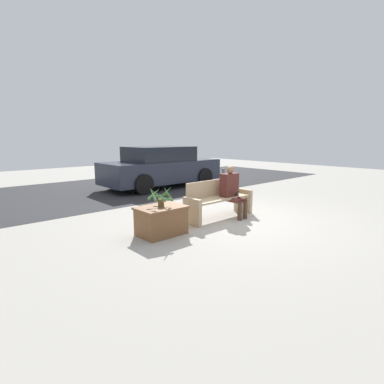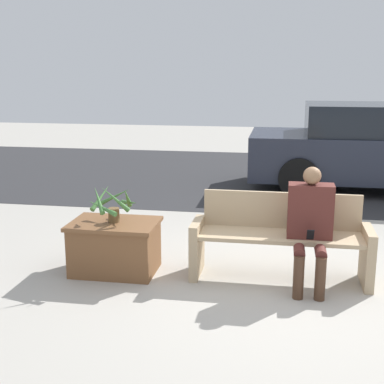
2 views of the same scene
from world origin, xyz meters
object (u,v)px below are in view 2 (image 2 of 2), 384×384
Objects in this scene: bench at (280,238)px; parked_car at (378,148)px; planter_box at (115,245)px; potted_plant at (113,203)px; person_seated at (310,221)px.

parked_car is (1.66, 4.50, 0.33)m from bench.
planter_box is 0.47m from potted_plant.
potted_plant is (-1.76, -0.14, 0.33)m from bench.
potted_plant reaches higher than planter_box.
person_seated is 0.27× the size of parked_car.
person_seated is at bearing -31.12° from bench.
bench is 0.40× the size of parked_car.
person_seated is 4.87m from parked_car.
planter_box is 1.68× the size of potted_plant.
planter_box is 0.20× the size of parked_car.
potted_plant is at bearing -154.83° from planter_box.
person_seated is at bearing -0.99° from planter_box.
potted_plant is (-2.04, 0.03, 0.08)m from person_seated.
planter_box is (-2.03, 0.04, -0.38)m from person_seated.
potted_plant reaches higher than bench.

